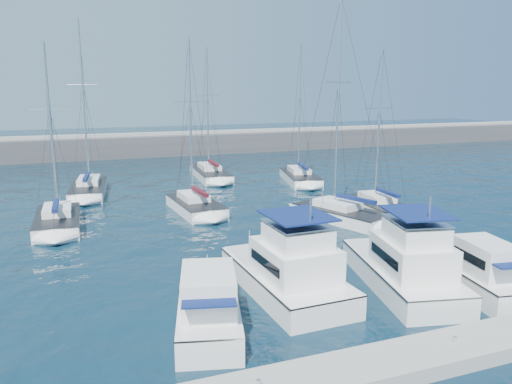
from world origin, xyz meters
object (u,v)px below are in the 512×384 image
object	(u,v)px
sailboat_mid_a	(58,221)
sailboat_mid_e	(379,207)
motor_yacht_port_inner	(289,272)
sailboat_mid_b	(195,206)
motor_yacht_stbd_outer	(478,274)
sailboat_back_a	(89,188)
sailboat_mid_d	(342,214)
motor_yacht_stbd_inner	(405,268)
sailboat_back_c	(300,177)
sailboat_back_b	(210,174)
motor_yacht_port_outer	(209,308)

from	to	relation	value
sailboat_mid_a	sailboat_mid_e	world-z (taller)	sailboat_mid_a
motor_yacht_port_inner	sailboat_mid_b	size ratio (longest dim) A/B	0.62
motor_yacht_stbd_outer	sailboat_back_a	distance (m)	36.21
motor_yacht_stbd_outer	sailboat_mid_b	xyz separation A→B (m)	(-9.18, 21.21, -0.42)
sailboat_mid_b	sailboat_mid_d	xyz separation A→B (m)	(9.89, -6.76, 0.02)
sailboat_mid_a	motor_yacht_stbd_inner	bearing A→B (deg)	-46.33
motor_yacht_port_inner	sailboat_back_c	world-z (taller)	sailboat_back_c
sailboat_back_c	sailboat_mid_b	bearing A→B (deg)	-133.48
sailboat_mid_d	sailboat_back_a	bearing A→B (deg)	115.56
sailboat_back_a	motor_yacht_stbd_inner	bearing A→B (deg)	-58.16
sailboat_mid_b	sailboat_back_b	distance (m)	15.92
sailboat_mid_d	sailboat_back_c	world-z (taller)	sailboat_mid_d
sailboat_mid_a	sailboat_mid_b	bearing A→B (deg)	7.24
motor_yacht_stbd_outer	sailboat_back_b	distance (m)	36.34
motor_yacht_port_inner	motor_yacht_stbd_inner	world-z (taller)	same
sailboat_mid_a	sailboat_mid_e	xyz separation A→B (m)	(24.62, -4.74, 0.01)
motor_yacht_stbd_outer	sailboat_mid_d	distance (m)	14.48
motor_yacht_port_outer	sailboat_back_b	xyz separation A→B (m)	(9.98, 35.11, -0.43)
motor_yacht_port_inner	sailboat_back_b	bearing A→B (deg)	79.11
motor_yacht_port_outer	motor_yacht_stbd_outer	size ratio (longest dim) A/B	1.06
motor_yacht_port_outer	sailboat_mid_d	size ratio (longest dim) A/B	0.44
motor_yacht_port_inner	sailboat_back_a	xyz separation A→B (m)	(-8.11, 28.78, -0.60)
motor_yacht_stbd_outer	sailboat_back_c	size ratio (longest dim) A/B	0.47
motor_yacht_port_outer	motor_yacht_port_inner	xyz separation A→B (m)	(4.70, 2.12, 0.19)
motor_yacht_stbd_outer	sailboat_mid_d	xyz separation A→B (m)	(0.71, 14.46, -0.39)
sailboat_mid_e	sailboat_back_b	world-z (taller)	sailboat_back_b
motor_yacht_stbd_outer	sailboat_back_a	xyz separation A→B (m)	(-17.07, 31.94, -0.41)
sailboat_mid_a	sailboat_back_b	world-z (taller)	sailboat_back_b
sailboat_mid_d	motor_yacht_port_inner	bearing A→B (deg)	-150.46
sailboat_mid_d	sailboat_mid_a	bearing A→B (deg)	144.37
motor_yacht_port_outer	sailboat_mid_b	bearing A→B (deg)	92.21
sailboat_mid_a	motor_yacht_port_inner	bearing A→B (deg)	-55.71
motor_yacht_stbd_inner	sailboat_mid_d	size ratio (longest dim) A/B	0.56
sailboat_back_a	sailboat_back_c	bearing A→B (deg)	2.93
motor_yacht_stbd_inner	sailboat_mid_b	xyz separation A→B (m)	(-6.02, 19.60, -0.61)
sailboat_mid_d	sailboat_mid_e	xyz separation A→B (m)	(4.12, 1.03, -0.03)
sailboat_mid_e	sailboat_back_b	size ratio (longest dim) A/B	0.91
motor_yacht_stbd_outer	sailboat_mid_b	size ratio (longest dim) A/B	0.49
sailboat_mid_b	sailboat_back_b	world-z (taller)	sailboat_back_b
sailboat_mid_d	sailboat_mid_e	distance (m)	4.25
motor_yacht_stbd_inner	sailboat_back_a	distance (m)	33.36
motor_yacht_stbd_inner	sailboat_mid_b	size ratio (longest dim) A/B	0.66
motor_yacht_port_inner	sailboat_mid_d	world-z (taller)	sailboat_mid_d
motor_yacht_port_outer	sailboat_mid_e	bearing A→B (deg)	52.71
motor_yacht_port_outer	sailboat_mid_a	bearing A→B (deg)	122.43
sailboat_mid_e	sailboat_back_a	distance (m)	27.39
sailboat_mid_d	sailboat_mid_e	bearing A→B (deg)	-5.94
sailboat_back_a	sailboat_back_c	size ratio (longest dim) A/B	1.10
motor_yacht_stbd_inner	sailboat_back_c	xyz separation A→B (m)	(7.97, 28.69, -0.61)
sailboat_mid_b	sailboat_back_a	bearing A→B (deg)	122.32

